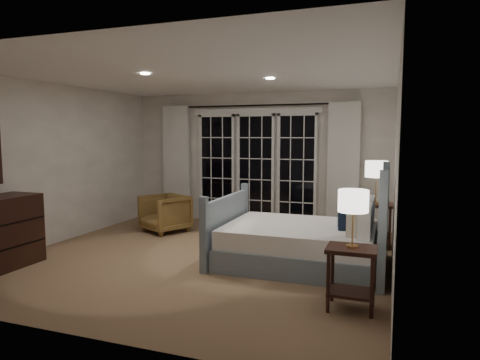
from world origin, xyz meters
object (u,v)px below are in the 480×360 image
(nightstand_left, at_px, (351,269))
(nightstand_right, at_px, (375,218))
(lamp_left, at_px, (353,202))
(armchair, at_px, (165,213))
(bed, at_px, (305,241))
(lamp_right, at_px, (377,169))

(nightstand_left, distance_m, nightstand_right, 2.56)
(lamp_left, bearing_deg, nightstand_left, 180.00)
(nightstand_left, bearing_deg, lamp_left, 0.00)
(nightstand_right, distance_m, armchair, 3.53)
(nightstand_right, bearing_deg, nightstand_left, -92.62)
(lamp_left, xyz_separation_m, armchair, (-3.41, 2.39, -0.74))
(nightstand_left, xyz_separation_m, lamp_left, (0.00, 0.00, 0.66))
(bed, distance_m, armchair, 2.92)
(bed, bearing_deg, nightstand_left, -61.41)
(bed, height_order, armchair, bed)
(nightstand_left, relative_size, lamp_left, 1.11)
(bed, height_order, nightstand_right, bed)
(bed, height_order, lamp_left, bed)
(nightstand_left, xyz_separation_m, lamp_right, (0.12, 2.56, 0.78))
(nightstand_right, xyz_separation_m, armchair, (-3.53, -0.17, -0.11))
(bed, xyz_separation_m, lamp_left, (0.70, -1.29, 0.75))
(nightstand_left, xyz_separation_m, armchair, (-3.41, 2.39, -0.08))
(lamp_left, distance_m, lamp_right, 2.56)
(bed, distance_m, nightstand_left, 1.47)
(nightstand_left, distance_m, armchair, 4.16)
(bed, relative_size, armchair, 2.96)
(lamp_left, height_order, lamp_right, lamp_right)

